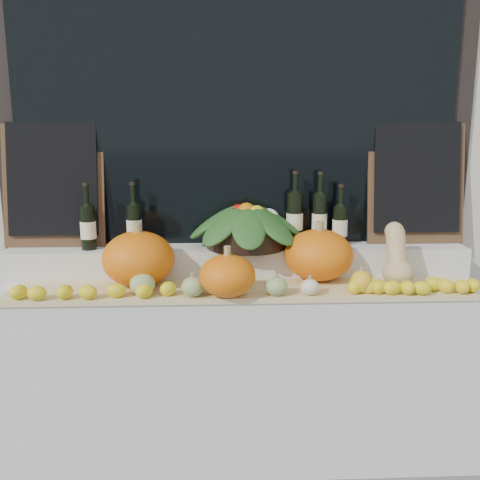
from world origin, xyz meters
name	(u,v)px	position (x,y,z in m)	size (l,w,h in m)	color
storefront_facade	(234,16)	(0.00, 2.25, 2.25)	(7.00, 0.94, 4.50)	beige
display_sill	(239,369)	(0.00, 1.52, 0.44)	(2.30, 0.55, 0.88)	silver
rear_tier	(238,262)	(0.00, 1.68, 0.96)	(2.30, 0.25, 0.16)	silver
straw_bedding	(240,290)	(0.00, 1.40, 0.89)	(2.10, 0.32, 0.03)	tan
pumpkin_left	(138,259)	(-0.47, 1.46, 1.03)	(0.34, 0.34, 0.26)	orange
pumpkin_right	(319,255)	(0.38, 1.52, 1.03)	(0.33, 0.33, 0.25)	orange
pumpkin_center	(227,276)	(-0.06, 1.28, 1.00)	(0.25, 0.25, 0.19)	orange
butternut_squash	(397,259)	(0.73, 1.41, 1.03)	(0.14, 0.21, 0.29)	tan
decorative_gourds	(240,284)	(-0.01, 1.29, 0.95)	(1.08, 0.14, 0.14)	#356D20
lemon_heap	(242,288)	(0.00, 1.29, 0.94)	(2.20, 0.16, 0.06)	yellow
produce_bowl	(247,225)	(0.04, 1.66, 1.15)	(0.61, 0.61, 0.23)	black
wine_bottle_far_left	(88,227)	(-0.74, 1.64, 1.15)	(0.08, 0.08, 0.33)	black
wine_bottle_near_left	(134,225)	(-0.52, 1.69, 1.15)	(0.08, 0.08, 0.33)	black
wine_bottle_tall	(295,219)	(0.29, 1.70, 1.18)	(0.08, 0.08, 0.38)	black
wine_bottle_near_right	(319,219)	(0.42, 1.70, 1.18)	(0.08, 0.08, 0.37)	black
wine_bottle_far_right	(340,225)	(0.52, 1.69, 1.14)	(0.08, 0.08, 0.31)	black
chalkboard_left	(53,182)	(-0.92, 1.74, 1.36)	(0.50, 0.12, 0.62)	#4C331E
chalkboard_right	(417,181)	(0.92, 1.74, 1.36)	(0.50, 0.12, 0.62)	#4C331E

